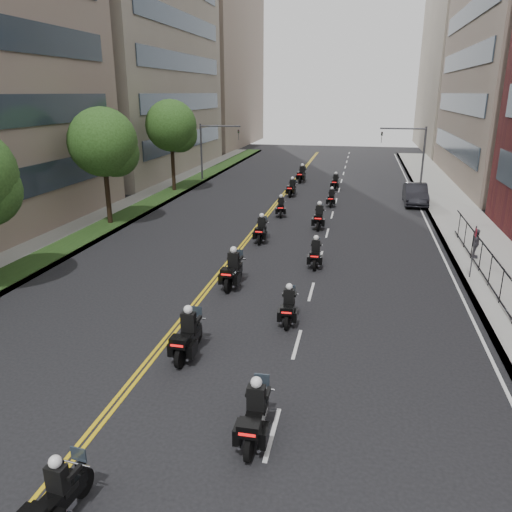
{
  "coord_description": "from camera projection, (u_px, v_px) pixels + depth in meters",
  "views": [
    {
      "loc": [
        5.01,
        -5.76,
        8.48
      ],
      "look_at": [
        0.85,
        14.12,
        1.8
      ],
      "focal_mm": 35.0,
      "sensor_mm": 36.0,
      "label": 1
    }
  ],
  "objects": [
    {
      "name": "sidewalk_right",
      "position": [
        475.0,
        240.0,
        29.87
      ],
      "size": [
        4.0,
        90.0,
        0.15
      ],
      "primitive_type": "cube",
      "color": "gray",
      "rests_on": "ground"
    },
    {
      "name": "sidewalk_left",
      "position": [
        107.0,
        220.0,
        34.54
      ],
      "size": [
        4.0,
        90.0,
        0.15
      ],
      "primitive_type": "cube",
      "color": "gray",
      "rests_on": "ground"
    },
    {
      "name": "grass_strip",
      "position": [
        117.0,
        219.0,
        34.36
      ],
      "size": [
        2.0,
        90.0,
        0.04
      ],
      "primitive_type": "cube",
      "color": "#193212",
      "rests_on": "sidewalk_left"
    },
    {
      "name": "building_right_far",
      "position": [
        482.0,
        60.0,
        73.27
      ],
      "size": [
        15.0,
        28.0,
        26.0
      ],
      "primitive_type": "cube",
      "color": "gray",
      "rests_on": "ground"
    },
    {
      "name": "building_left_mid",
      "position": [
        110.0,
        8.0,
        52.59
      ],
      "size": [
        16.11,
        28.0,
        34.0
      ],
      "color": "gray",
      "rests_on": "ground"
    },
    {
      "name": "building_left_far",
      "position": [
        199.0,
        64.0,
        81.74
      ],
      "size": [
        16.0,
        28.0,
        26.0
      ],
      "primitive_type": "cube",
      "color": "gray",
      "rests_on": "ground"
    },
    {
      "name": "street_trees",
      "position": [
        57.0,
        158.0,
        26.83
      ],
      "size": [
        4.4,
        38.4,
        7.98
      ],
      "color": "#302215",
      "rests_on": "ground"
    },
    {
      "name": "traffic_signal_right",
      "position": [
        413.0,
        148.0,
        45.03
      ],
      "size": [
        4.09,
        0.2,
        5.6
      ],
      "color": "#3F3F44",
      "rests_on": "ground"
    },
    {
      "name": "traffic_signal_left",
      "position": [
        210.0,
        144.0,
        48.74
      ],
      "size": [
        4.09,
        0.2,
        5.6
      ],
      "color": "#3F3F44",
      "rests_on": "ground"
    },
    {
      "name": "motorcycle_0",
      "position": [
        56.0,
        500.0,
        10.1
      ],
      "size": [
        0.61,
        2.15,
        1.59
      ],
      "rotation": [
        0.0,
        0.0,
        -0.1
      ],
      "color": "black",
      "rests_on": "ground"
    },
    {
      "name": "motorcycle_1",
      "position": [
        255.0,
        417.0,
        12.6
      ],
      "size": [
        0.54,
        2.36,
        1.74
      ],
      "rotation": [
        0.0,
        0.0,
        0.01
      ],
      "color": "black",
      "rests_on": "ground"
    },
    {
      "name": "motorcycle_2",
      "position": [
        188.0,
        337.0,
        16.67
      ],
      "size": [
        0.56,
        2.42,
        1.79
      ],
      "rotation": [
        0.0,
        0.0,
        -0.01
      ],
      "color": "black",
      "rests_on": "ground"
    },
    {
      "name": "motorcycle_3",
      "position": [
        289.0,
        307.0,
        19.18
      ],
      "size": [
        0.51,
        2.1,
        1.55
      ],
      "rotation": [
        0.0,
        0.0,
        0.05
      ],
      "color": "black",
      "rests_on": "ground"
    },
    {
      "name": "motorcycle_4",
      "position": [
        233.0,
        271.0,
        22.71
      ],
      "size": [
        0.59,
        2.53,
        1.87
      ],
      "rotation": [
        0.0,
        0.0,
        -0.04
      ],
      "color": "black",
      "rests_on": "ground"
    },
    {
      "name": "motorcycle_5",
      "position": [
        315.0,
        254.0,
        25.4
      ],
      "size": [
        0.51,
        2.18,
        1.61
      ],
      "rotation": [
        0.0,
        0.0,
        0.03
      ],
      "color": "black",
      "rests_on": "ground"
    },
    {
      "name": "motorcycle_6",
      "position": [
        261.0,
        231.0,
        29.62
      ],
      "size": [
        0.54,
        2.31,
        1.7
      ],
      "rotation": [
        0.0,
        0.0,
        0.04
      ],
      "color": "black",
      "rests_on": "ground"
    },
    {
      "name": "motorcycle_7",
      "position": [
        319.0,
        218.0,
        32.53
      ],
      "size": [
        0.55,
        2.41,
        1.78
      ],
      "rotation": [
        0.0,
        0.0,
        0.01
      ],
      "color": "black",
      "rests_on": "ground"
    },
    {
      "name": "motorcycle_8",
      "position": [
        281.0,
        208.0,
        35.79
      ],
      "size": [
        0.64,
        2.12,
        1.57
      ],
      "rotation": [
        0.0,
        0.0,
        0.13
      ],
      "color": "black",
      "rests_on": "ground"
    },
    {
      "name": "motorcycle_9",
      "position": [
        331.0,
        199.0,
        38.9
      ],
      "size": [
        0.48,
        2.06,
        1.52
      ],
      "rotation": [
        0.0,
        0.0,
        -0.01
      ],
      "color": "black",
      "rests_on": "ground"
    },
    {
      "name": "motorcycle_10",
      "position": [
        292.0,
        189.0,
        42.66
      ],
      "size": [
        0.61,
        2.26,
        1.67
      ],
      "rotation": [
        0.0,
        0.0,
        -0.09
      ],
      "color": "black",
      "rests_on": "ground"
    },
    {
      "name": "motorcycle_11",
      "position": [
        335.0,
        183.0,
        45.6
      ],
      "size": [
        0.54,
        2.19,
        1.62
      ],
      "rotation": [
        0.0,
        0.0,
        -0.05
      ],
      "color": "black",
      "rests_on": "ground"
    },
    {
      "name": "motorcycle_12",
      "position": [
        302.0,
        175.0,
        49.29
      ],
      "size": [
        0.7,
        2.49,
        1.84
      ],
      "rotation": [
        0.0,
        0.0,
        -0.1
      ],
      "color": "black",
      "rests_on": "ground"
    },
    {
      "name": "parked_sedan",
      "position": [
        415.0,
        194.0,
        39.59
      ],
      "size": [
        1.75,
        4.92,
        1.62
      ],
      "primitive_type": "imported",
      "rotation": [
        0.0,
        0.0,
        -0.01
      ],
      "color": "black",
      "rests_on": "ground"
    },
    {
      "name": "pedestrian_c",
      "position": [
        476.0,
        243.0,
        26.19
      ],
      "size": [
        0.54,
        0.97,
        1.56
      ],
      "primitive_type": "imported",
      "rotation": [
        0.0,
        0.0,
        1.38
      ],
      "color": "#48464F",
      "rests_on": "sidewalk_right"
    }
  ]
}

